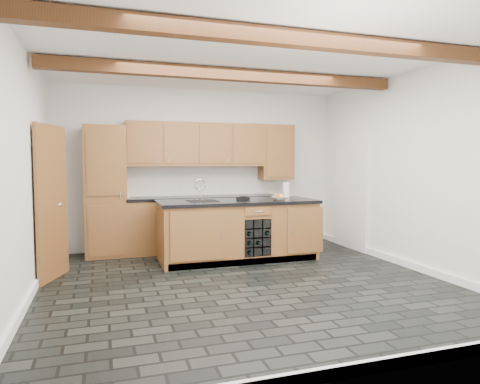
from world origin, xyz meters
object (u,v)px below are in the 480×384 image
(island, at_px, (238,230))
(fruit_bowl, at_px, (279,198))
(paper_towel, at_px, (286,189))
(kitchen_scale, at_px, (243,198))

(island, xyz_separation_m, fruit_bowl, (0.61, -0.21, 0.49))
(island, bearing_deg, paper_towel, 20.39)
(island, height_order, kitchen_scale, kitchen_scale)
(kitchen_scale, relative_size, paper_towel, 0.80)
(fruit_bowl, bearing_deg, kitchen_scale, 158.30)
(paper_towel, bearing_deg, kitchen_scale, -157.86)
(island, distance_m, paper_towel, 1.20)
(island, height_order, paper_towel, paper_towel)
(kitchen_scale, height_order, paper_towel, paper_towel)
(kitchen_scale, distance_m, fruit_bowl, 0.57)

